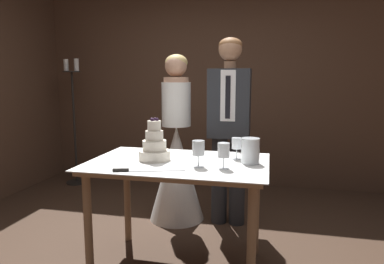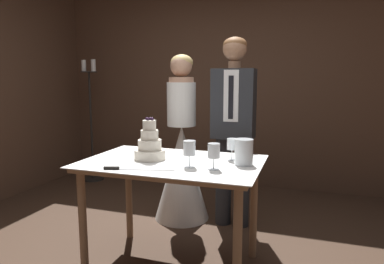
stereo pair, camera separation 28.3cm
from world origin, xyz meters
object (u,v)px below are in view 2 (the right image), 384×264
(cake_knife, at_px, (126,169))
(wine_glass_middle, at_px, (232,145))
(cake_table, at_px, (172,174))
(wine_glass_near, at_px, (214,151))
(bride, at_px, (182,160))
(tiered_cake, at_px, (150,146))
(groom, at_px, (233,122))
(wine_glass_far, at_px, (189,149))
(hurricane_candle, at_px, (244,153))
(candle_stand, at_px, (91,123))

(cake_knife, bearing_deg, wine_glass_middle, 22.91)
(cake_table, height_order, cake_knife, cake_knife)
(wine_glass_near, xyz_separation_m, bride, (-0.60, 1.02, -0.32))
(tiered_cake, height_order, groom, groom)
(wine_glass_middle, relative_size, bride, 0.10)
(cake_knife, height_order, wine_glass_middle, wine_glass_middle)
(tiered_cake, xyz_separation_m, bride, (-0.08, 0.88, -0.30))
(wine_glass_far, distance_m, hurricane_candle, 0.38)
(cake_table, relative_size, hurricane_candle, 7.13)
(wine_glass_far, height_order, hurricane_candle, same)
(wine_glass_far, height_order, candle_stand, candle_stand)
(cake_table, bearing_deg, wine_glass_middle, 22.16)
(wine_glass_middle, bearing_deg, wine_glass_far, -128.45)
(bride, bearing_deg, tiered_cake, -84.88)
(groom, bearing_deg, wine_glass_near, -85.26)
(cake_table, height_order, bride, bride)
(cake_table, height_order, wine_glass_far, wine_glass_far)
(wine_glass_near, distance_m, bride, 1.22)
(hurricane_candle, relative_size, groom, 0.10)
(wine_glass_middle, xyz_separation_m, hurricane_candle, (0.10, -0.11, -0.02))
(wine_glass_near, height_order, bride, bride)
(wine_glass_far, relative_size, groom, 0.10)
(tiered_cake, xyz_separation_m, cake_knife, (-0.02, -0.33, -0.09))
(cake_knife, bearing_deg, tiered_cake, 70.53)
(cake_knife, bearing_deg, wine_glass_far, 12.42)
(wine_glass_near, distance_m, hurricane_candle, 0.25)
(hurricane_candle, bearing_deg, tiered_cake, -175.76)
(groom, xyz_separation_m, candle_stand, (-2.15, 0.86, -0.20))
(cake_table, xyz_separation_m, cake_knife, (-0.19, -0.32, 0.11))
(cake_table, bearing_deg, bride, 106.18)
(cake_knife, height_order, hurricane_candle, hurricane_candle)
(bride, bearing_deg, hurricane_candle, -47.59)
(wine_glass_far, bearing_deg, hurricane_candle, 28.00)
(hurricane_candle, distance_m, groom, 0.87)
(wine_glass_middle, bearing_deg, hurricane_candle, -45.93)
(groom, bearing_deg, cake_table, -106.18)
(wine_glass_middle, distance_m, groom, 0.74)
(hurricane_candle, relative_size, bride, 0.11)
(bride, distance_m, candle_stand, 1.87)
(groom, bearing_deg, hurricane_candle, -73.50)
(cake_table, height_order, candle_stand, candle_stand)
(groom, bearing_deg, wine_glass_far, -94.81)
(groom, height_order, candle_stand, groom)
(tiered_cake, xyz_separation_m, groom, (0.43, 0.88, 0.09))
(wine_glass_far, height_order, bride, bride)
(cake_table, relative_size, wine_glass_middle, 7.98)
(tiered_cake, relative_size, wine_glass_near, 1.81)
(cake_knife, distance_m, candle_stand, 2.68)
(cake_table, bearing_deg, tiered_cake, 179.03)
(wine_glass_far, bearing_deg, wine_glass_near, -3.23)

